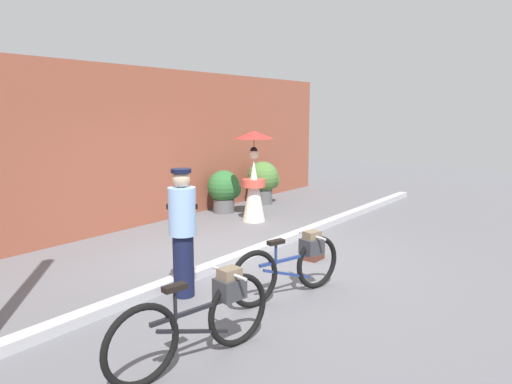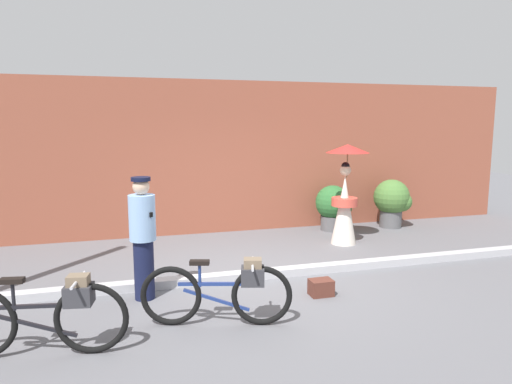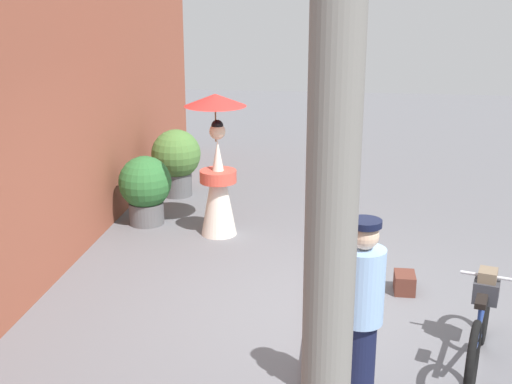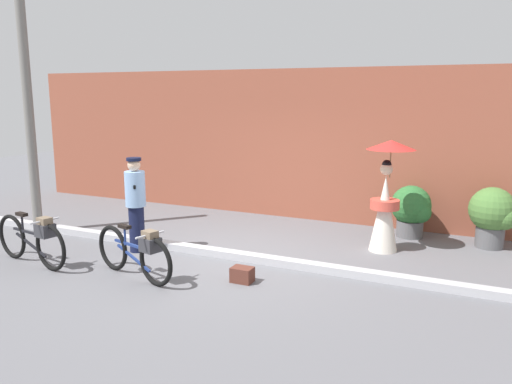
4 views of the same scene
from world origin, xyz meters
name	(u,v)px [view 3 (image 3 of 4)]	position (x,y,z in m)	size (l,w,h in m)	color
ground_plane	(321,314)	(0.00, 0.00, 0.00)	(30.00, 30.00, 0.00)	slate
building_wall	(9,155)	(0.00, 3.23, 1.59)	(14.00, 0.40, 3.17)	brown
sidewalk_curb	(321,308)	(0.00, 0.00, 0.06)	(14.00, 0.20, 0.12)	#B2B2B7
bicycle_near_officer	(481,324)	(-0.81, -1.42, 0.41)	(1.68, 0.61, 0.78)	black
person_officer	(361,314)	(-1.63, -0.34, 0.86)	(0.34, 0.34, 1.61)	#141938
person_with_parasol	(218,165)	(2.18, 1.47, 0.96)	(0.81, 0.81, 1.90)	silver
potted_plant_by_door	(177,158)	(3.85, 2.44, 0.60)	(0.80, 0.78, 1.07)	#59595B
potted_plant_small	(147,187)	(2.47, 2.54, 0.53)	(0.76, 0.74, 0.98)	#59595B
backpack_on_pavement	(405,282)	(0.64, -0.90, 0.11)	(0.31, 0.22, 0.22)	#592D23
utility_pole	(330,248)	(-4.20, -0.13, 2.40)	(0.18, 0.18, 4.80)	slate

